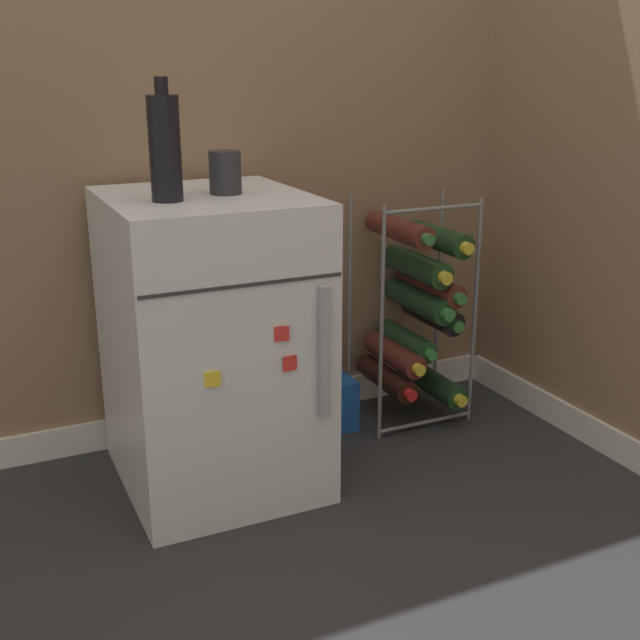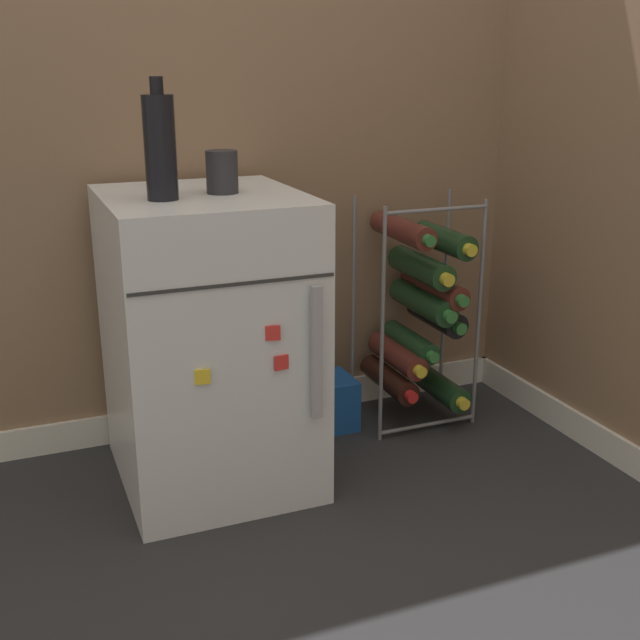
# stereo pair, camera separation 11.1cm
# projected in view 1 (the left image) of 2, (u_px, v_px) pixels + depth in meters

# --- Properties ---
(ground_plane) EXTENTS (14.00, 14.00, 0.00)m
(ground_plane) POSITION_uv_depth(u_px,v_px,m) (339.00, 521.00, 2.01)
(ground_plane) COLOR #28282B
(wall_back) EXTENTS (6.75, 0.07, 2.50)m
(wall_back) POSITION_uv_depth(u_px,v_px,m) (233.00, 8.00, 2.22)
(wall_back) COLOR #84664C
(wall_back) RESTS_ON ground_plane
(mini_fridge) EXTENTS (0.49, 0.57, 0.78)m
(mini_fridge) POSITION_uv_depth(u_px,v_px,m) (212.00, 343.00, 2.11)
(mini_fridge) COLOR silver
(mini_fridge) RESTS_ON ground_plane
(wine_rack) EXTENTS (0.34, 0.33, 0.71)m
(wine_rack) POSITION_uv_depth(u_px,v_px,m) (417.00, 309.00, 2.50)
(wine_rack) COLOR slate
(wine_rack) RESTS_ON ground_plane
(soda_box) EXTENTS (0.22, 0.16, 0.16)m
(soda_box) POSITION_uv_depth(u_px,v_px,m) (317.00, 404.00, 2.50)
(soda_box) COLOR #194C9E
(soda_box) RESTS_ON ground_plane
(fridge_top_cup) EXTENTS (0.08, 0.08, 0.11)m
(fridge_top_cup) POSITION_uv_depth(u_px,v_px,m) (225.00, 173.00, 1.98)
(fridge_top_cup) COLOR #28282D
(fridge_top_cup) RESTS_ON mini_fridge
(fridge_top_bottle) EXTENTS (0.07, 0.07, 0.28)m
(fridge_top_bottle) POSITION_uv_depth(u_px,v_px,m) (165.00, 147.00, 1.85)
(fridge_top_bottle) COLOR black
(fridge_top_bottle) RESTS_ON mini_fridge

